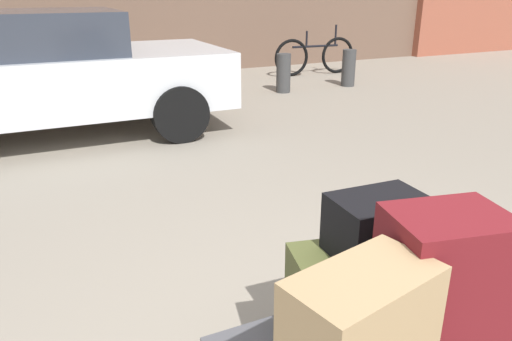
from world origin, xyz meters
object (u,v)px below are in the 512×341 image
(parked_car, at_px, (29,72))
(bollard_kerb_near, at_px, (283,73))
(duffel_bag_olive_center, at_px, (372,289))
(bicycle_leaning, at_px, (315,56))
(suitcase_maroon_stacked_top, at_px, (438,307))
(duffel_bag_black_topmost_pile, at_px, (378,226))
(bollard_kerb_mid, at_px, (349,68))

(parked_car, height_order, bollard_kerb_near, parked_car)
(parked_car, relative_size, bollard_kerb_near, 6.79)
(duffel_bag_olive_center, relative_size, parked_car, 0.15)
(bollard_kerb_near, bearing_deg, bicycle_leaning, 42.24)
(suitcase_maroon_stacked_top, relative_size, parked_car, 0.15)
(parked_car, bearing_deg, suitcase_maroon_stacked_top, -78.40)
(duffel_bag_olive_center, distance_m, duffel_bag_black_topmost_pile, 0.29)
(duffel_bag_olive_center, distance_m, bollard_kerb_near, 6.46)
(parked_car, xyz_separation_m, bicycle_leaning, (5.27, 2.37, -0.39))
(bicycle_leaning, xyz_separation_m, bollard_kerb_mid, (-0.10, -1.29, -0.05))
(bollard_kerb_near, bearing_deg, suitcase_maroon_stacked_top, -114.30)
(parked_car, relative_size, bollard_kerb_mid, 6.79)
(duffel_bag_olive_center, height_order, bicycle_leaning, bicycle_leaning)
(parked_car, distance_m, bollard_kerb_near, 4.03)
(bollard_kerb_mid, bearing_deg, bicycle_leaning, 85.40)
(bollard_kerb_near, bearing_deg, parked_car, -164.34)
(duffel_bag_black_topmost_pile, bearing_deg, parked_car, 105.63)
(suitcase_maroon_stacked_top, relative_size, bicycle_leaning, 0.38)
(bicycle_leaning, bearing_deg, duffel_bag_black_topmost_pile, -120.40)
(parked_car, xyz_separation_m, bollard_kerb_mid, (5.17, 1.08, -0.44))
(duffel_bag_olive_center, bearing_deg, bicycle_leaning, 72.70)
(duffel_bag_black_topmost_pile, height_order, bollard_kerb_near, duffel_bag_black_topmost_pile)
(duffel_bag_olive_center, distance_m, parked_car, 4.89)
(duffel_bag_olive_center, relative_size, bollard_kerb_mid, 1.02)
(duffel_bag_black_topmost_pile, distance_m, bicycle_leaning, 8.27)
(bicycle_leaning, bearing_deg, duffel_bag_olive_center, -120.40)
(suitcase_maroon_stacked_top, bearing_deg, duffel_bag_black_topmost_pile, 96.46)
(suitcase_maroon_stacked_top, height_order, duffel_bag_black_topmost_pile, suitcase_maroon_stacked_top)
(suitcase_maroon_stacked_top, distance_m, bollard_kerb_mid, 7.45)
(duffel_bag_olive_center, bearing_deg, parked_car, 116.00)
(bicycle_leaning, height_order, bollard_kerb_mid, bicycle_leaning)
(suitcase_maroon_stacked_top, xyz_separation_m, bollard_kerb_near, (2.80, 6.20, -0.36))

